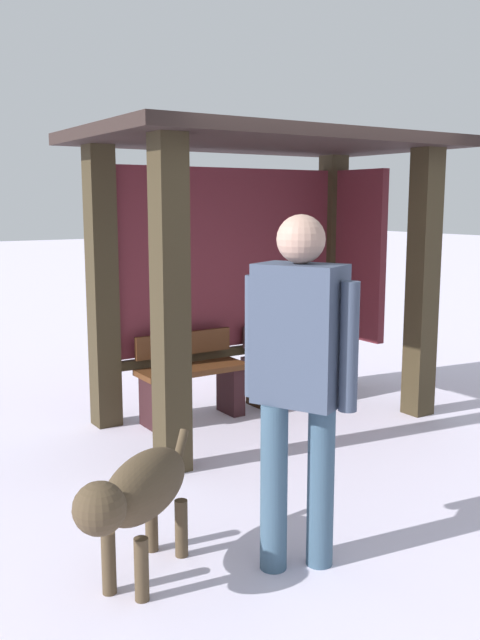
% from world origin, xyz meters
% --- Properties ---
extents(ground_plane, '(60.00, 60.00, 0.00)m').
position_xyz_m(ground_plane, '(0.00, 0.00, 0.00)').
color(ground_plane, white).
extents(bus_shelter, '(3.07, 1.82, 2.43)m').
position_xyz_m(bus_shelter, '(0.08, 0.15, 1.70)').
color(bus_shelter, '#372D1B').
rests_on(bus_shelter, ground).
extents(bench_left_inside, '(0.97, 0.35, 0.76)m').
position_xyz_m(bench_left_inside, '(-0.56, 0.33, 0.34)').
color(bench_left_inside, '#542E16').
rests_on(bench_left_inside, ground).
extents(bench_center_inside, '(0.97, 0.42, 0.73)m').
position_xyz_m(bench_center_inside, '(0.56, 0.34, 0.32)').
color(bench_center_inside, '#462B2C').
rests_on(bench_center_inside, ground).
extents(person_walking, '(0.42, 0.59, 1.82)m').
position_xyz_m(person_walking, '(-1.32, -2.16, 1.08)').
color(person_walking, '#3D485F').
rests_on(person_walking, ground).
extents(dog, '(0.88, 0.71, 0.66)m').
position_xyz_m(dog, '(-2.06, -1.84, 0.47)').
color(dog, '#4A3A28').
rests_on(dog, ground).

